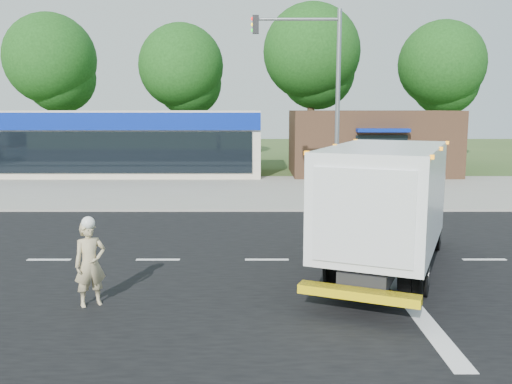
# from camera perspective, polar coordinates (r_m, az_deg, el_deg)

# --- Properties ---
(ground) EXTENTS (120.00, 120.00, 0.00)m
(ground) POSITION_cam_1_polar(r_m,az_deg,el_deg) (15.02, 1.15, -7.19)
(ground) COLOR #385123
(ground) RESTS_ON ground
(road_asphalt) EXTENTS (60.00, 14.00, 0.02)m
(road_asphalt) POSITION_cam_1_polar(r_m,az_deg,el_deg) (15.02, 1.15, -7.17)
(road_asphalt) COLOR black
(road_asphalt) RESTS_ON ground
(sidewalk) EXTENTS (60.00, 2.40, 0.12)m
(sidewalk) POSITION_cam_1_polar(r_m,az_deg,el_deg) (23.00, 0.71, -1.41)
(sidewalk) COLOR gray
(sidewalk) RESTS_ON ground
(parking_apron) EXTENTS (60.00, 9.00, 0.02)m
(parking_apron) POSITION_cam_1_polar(r_m,az_deg,el_deg) (28.74, 0.55, 0.54)
(parking_apron) COLOR gray
(parking_apron) RESTS_ON ground
(lane_markings) EXTENTS (55.20, 7.00, 0.01)m
(lane_markings) POSITION_cam_1_polar(r_m,az_deg,el_deg) (13.82, 6.94, -8.61)
(lane_markings) COLOR silver
(lane_markings) RESTS_ON road_asphalt
(ems_box_truck) EXTENTS (4.95, 7.71, 3.28)m
(ems_box_truck) POSITION_cam_1_polar(r_m,az_deg,el_deg) (13.97, 13.87, -0.71)
(ems_box_truck) COLOR black
(ems_box_truck) RESTS_ON ground
(emergency_worker) EXTENTS (0.79, 0.71, 1.92)m
(emergency_worker) POSITION_cam_1_polar(r_m,az_deg,el_deg) (11.96, -17.07, -7.10)
(emergency_worker) COLOR tan
(emergency_worker) RESTS_ON ground
(retail_strip_mall) EXTENTS (18.00, 6.20, 4.00)m
(retail_strip_mall) POSITION_cam_1_polar(r_m,az_deg,el_deg) (35.51, -14.29, 5.10)
(retail_strip_mall) COLOR beige
(retail_strip_mall) RESTS_ON ground
(brown_storefront) EXTENTS (10.00, 6.70, 4.00)m
(brown_storefront) POSITION_cam_1_polar(r_m,az_deg,el_deg) (35.25, 11.95, 5.13)
(brown_storefront) COLOR #382316
(brown_storefront) RESTS_ON ground
(traffic_signal_pole) EXTENTS (3.51, 0.25, 8.00)m
(traffic_signal_pole) POSITION_cam_1_polar(r_m,az_deg,el_deg) (22.21, 6.95, 10.76)
(traffic_signal_pole) COLOR gray
(traffic_signal_pole) RESTS_ON ground
(background_trees) EXTENTS (36.77, 7.39, 12.10)m
(background_trees) POSITION_cam_1_polar(r_m,az_deg,el_deg) (42.73, -0.81, 13.15)
(background_trees) COLOR #332114
(background_trees) RESTS_ON ground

